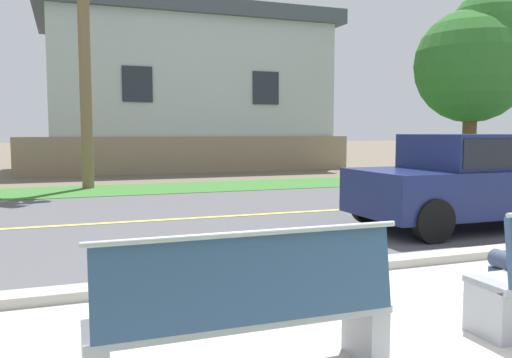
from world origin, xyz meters
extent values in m
plane|color=#665B4C|center=(0.00, 8.00, 0.00)|extent=(140.00, 140.00, 0.00)
cube|color=#B7B2A8|center=(0.00, 0.40, 0.01)|extent=(44.00, 3.60, 0.01)
cube|color=#ADA89E|center=(0.00, 2.35, 0.06)|extent=(44.00, 0.30, 0.11)
cube|color=#515156|center=(0.00, 6.50, 0.00)|extent=(52.00, 8.00, 0.01)
cube|color=#E0CC4C|center=(0.00, 6.50, 0.01)|extent=(48.00, 0.14, 0.01)
cube|color=#38702D|center=(0.00, 11.79, 0.01)|extent=(48.00, 2.80, 0.02)
cube|color=#9EA0A8|center=(-0.55, 0.27, 0.23)|extent=(0.14, 0.40, 0.45)
cube|color=#9EA0A8|center=(-1.44, 0.27, 0.42)|extent=(1.93, 0.44, 0.05)
cube|color=navy|center=(-1.44, 0.08, 0.71)|extent=(1.85, 0.12, 0.52)
cylinder|color=#9EA0A8|center=(-1.44, 0.07, 0.99)|extent=(1.93, 0.04, 0.04)
cube|color=#9EA0A8|center=(0.55, 0.27, 0.23)|extent=(0.14, 0.40, 0.45)
cylinder|color=#333D56|center=(0.97, 0.65, 0.21)|extent=(0.12, 0.12, 0.43)
cube|color=black|center=(0.97, 0.73, 0.04)|extent=(0.09, 0.24, 0.07)
cylinder|color=#333D56|center=(1.15, 0.65, 0.21)|extent=(0.12, 0.12, 0.43)
cube|color=black|center=(1.15, 0.73, 0.04)|extent=(0.09, 0.24, 0.07)
cube|color=navy|center=(4.02, 4.10, 0.62)|extent=(4.30, 1.76, 0.72)
cube|color=navy|center=(4.02, 4.10, 1.24)|extent=(2.24, 1.58, 0.60)
cube|color=black|center=(4.02, 4.10, 1.26)|extent=(2.15, 1.62, 0.43)
cylinder|color=black|center=(2.42, 3.26, 0.32)|extent=(0.64, 0.18, 0.64)
cylinder|color=black|center=(2.42, 4.94, 0.32)|extent=(0.64, 0.18, 0.64)
cylinder|color=brown|center=(10.39, 11.44, 1.18)|extent=(0.46, 0.46, 2.36)
sphere|color=#2D6B28|center=(10.39, 11.44, 3.78)|extent=(3.78, 3.78, 3.78)
sphere|color=#2D6B28|center=(10.86, 11.15, 4.91)|extent=(2.64, 2.64, 2.64)
cylinder|color=brown|center=(-1.88, 12.51, 4.06)|extent=(0.32, 0.32, 8.12)
cube|color=gray|center=(2.29, 17.02, 0.70)|extent=(13.00, 0.36, 1.40)
cube|color=#B7BCC1|center=(2.63, 20.22, 3.02)|extent=(11.23, 6.40, 6.05)
cube|color=#474C56|center=(2.63, 20.22, 6.35)|extent=(12.13, 6.91, 0.60)
cube|color=#232833|center=(0.10, 16.99, 3.33)|extent=(1.10, 0.06, 1.30)
cube|color=#232833|center=(5.15, 16.99, 3.33)|extent=(1.10, 0.06, 1.30)
camera|label=1|loc=(-2.46, -2.77, 1.58)|focal=36.76mm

